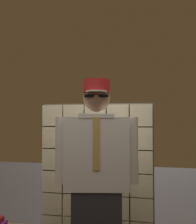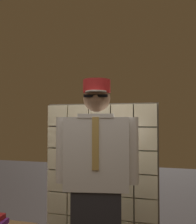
% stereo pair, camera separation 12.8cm
% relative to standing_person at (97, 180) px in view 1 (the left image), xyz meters
% --- Properties ---
extents(glass_block_wall, '(1.43, 0.10, 1.71)m').
position_rel_standing_person_xyz_m(glass_block_wall, '(-0.17, 0.88, -0.12)').
color(glass_block_wall, beige).
rests_on(glass_block_wall, ground).
extents(standing_person, '(0.74, 0.35, 1.84)m').
position_rel_standing_person_xyz_m(standing_person, '(0.00, 0.00, 0.00)').
color(standing_person, '#28282D').
rests_on(standing_person, ground).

